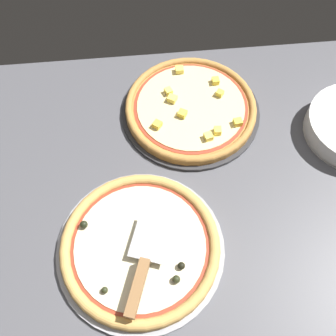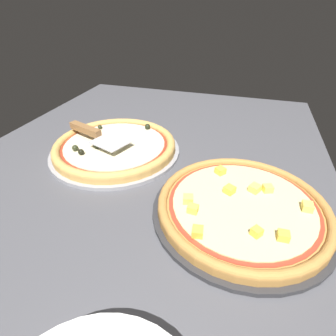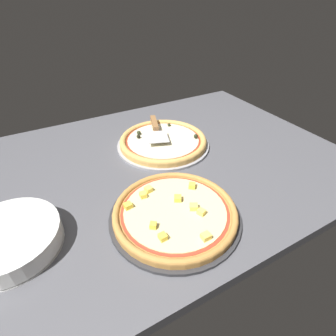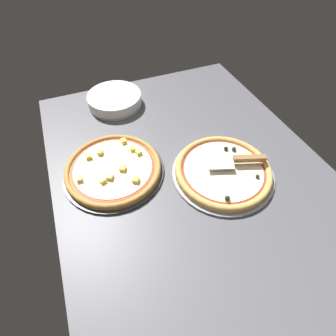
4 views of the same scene
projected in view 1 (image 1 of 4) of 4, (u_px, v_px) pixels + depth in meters
ground_plane at (162, 210)px, 95.23cm from camera, size 138.03×100.89×3.60cm
pizza_pan_front at (141, 248)px, 88.03cm from camera, size 37.64×37.64×1.00cm
pizza_front at (140, 246)px, 86.47cm from camera, size 35.38×35.38×3.76cm
pizza_pan_back at (190, 111)px, 107.32cm from camera, size 37.66×37.66×1.00cm
pizza_back at (191, 107)px, 105.77cm from camera, size 35.40×35.40×3.48cm
serving_spatula at (141, 274)px, 80.12cm from camera, size 12.07×21.95×2.00cm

